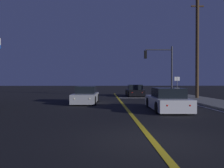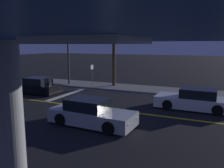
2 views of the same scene
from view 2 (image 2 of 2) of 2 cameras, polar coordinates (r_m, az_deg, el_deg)
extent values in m
cube|color=slate|center=(20.63, 14.31, -1.76)|extent=(3.20, 32.91, 0.15)
cube|color=gold|center=(13.85, 9.12, -7.45)|extent=(0.20, 31.08, 0.01)
cube|color=silver|center=(18.86, 13.33, -2.99)|extent=(0.16, 31.08, 0.01)
cube|color=silver|center=(19.50, -10.84, -2.49)|extent=(5.55, 0.50, 0.01)
cube|color=#B2B5BA|center=(11.96, -4.88, -7.96)|extent=(1.93, 4.48, 0.68)
cube|color=black|center=(11.93, -6.01, -5.03)|extent=(1.57, 2.09, 0.60)
cylinder|color=black|center=(12.06, 2.76, -8.38)|extent=(0.25, 0.65, 0.64)
cylinder|color=black|center=(10.69, -0.81, -10.77)|extent=(0.25, 0.65, 0.64)
cylinder|color=black|center=(13.35, -8.09, -6.67)|extent=(0.25, 0.65, 0.64)
cylinder|color=black|center=(12.13, -12.46, -8.49)|extent=(0.25, 0.65, 0.64)
sphere|color=#FFF4CC|center=(11.48, 5.80, -8.31)|extent=(0.18, 0.18, 0.18)
sphere|color=#FFF4CC|center=(10.54, 3.68, -9.94)|extent=(0.18, 0.18, 0.18)
sphere|color=red|center=(13.55, -11.51, -5.65)|extent=(0.14, 0.14, 0.14)
sphere|color=red|center=(12.76, -14.50, -6.73)|extent=(0.14, 0.14, 0.14)
cube|color=silver|center=(15.65, 19.33, -4.24)|extent=(1.97, 4.70, 0.68)
cube|color=black|center=(15.50, 20.48, -2.17)|extent=(1.65, 2.18, 0.60)
cylinder|color=black|center=(15.06, 13.45, -4.96)|extent=(0.24, 0.65, 0.64)
cylinder|color=black|center=(16.71, 14.72, -3.57)|extent=(0.24, 0.65, 0.64)
cylinder|color=black|center=(14.76, 24.52, -5.88)|extent=(0.24, 0.65, 0.64)
cylinder|color=black|center=(16.45, 24.66, -4.35)|extent=(0.24, 0.65, 0.64)
sphere|color=#FFF4CC|center=(15.47, 10.72, -3.71)|extent=(0.18, 0.18, 0.18)
sphere|color=#FFF4CC|center=(16.56, 11.76, -2.86)|extent=(0.18, 0.18, 0.18)
cube|color=black|center=(20.63, -18.21, -0.91)|extent=(1.80, 4.26, 0.68)
cube|color=black|center=(20.37, -17.77, 0.69)|extent=(1.54, 1.96, 0.60)
cylinder|color=black|center=(21.00, -22.36, -1.31)|extent=(0.23, 0.64, 0.64)
cylinder|color=black|center=(22.14, -19.26, -0.59)|extent=(0.23, 0.64, 0.64)
cylinder|color=black|center=(19.19, -16.96, -1.98)|extent=(0.23, 0.64, 0.64)
cylinder|color=black|center=(20.42, -13.91, -1.16)|extent=(0.23, 0.64, 0.64)
sphere|color=#FFF4CC|center=(21.69, -23.21, -0.50)|extent=(0.18, 0.18, 0.18)
sphere|color=#FFF4CC|center=(22.43, -21.15, -0.06)|extent=(0.18, 0.18, 0.18)
sphere|color=red|center=(18.87, -14.72, -1.45)|extent=(0.14, 0.14, 0.14)
sphere|color=red|center=(19.71, -12.71, -0.90)|extent=(0.14, 0.14, 0.14)
cylinder|color=#38383D|center=(23.35, -10.69, 6.58)|extent=(0.18, 0.18, 5.73)
cylinder|color=#38383D|center=(22.13, -13.19, 12.73)|extent=(3.04, 0.12, 0.12)
cube|color=black|center=(20.91, -15.70, 11.31)|extent=(0.28, 0.28, 0.90)
sphere|color=red|center=(20.92, -15.73, 12.04)|extent=(0.22, 0.22, 0.22)
sphere|color=#4C2D05|center=(20.91, -15.70, 11.31)|extent=(0.22, 0.22, 0.22)
sphere|color=#0A3814|center=(20.90, -15.66, 10.57)|extent=(0.22, 0.22, 0.22)
cylinder|color=#4C3823|center=(22.15, 0.46, 12.45)|extent=(0.31, 0.31, 10.26)
cylinder|color=slate|center=(21.78, -4.93, 1.89)|extent=(0.06, 0.06, 2.24)
cube|color=white|center=(21.68, -4.96, 4.16)|extent=(0.56, 0.09, 0.40)
cube|color=white|center=(1.68, -5.16, 10.76)|extent=(0.70, 0.70, 0.06)
camera|label=1|loc=(16.97, 70.40, -4.66)|focal=36.26mm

